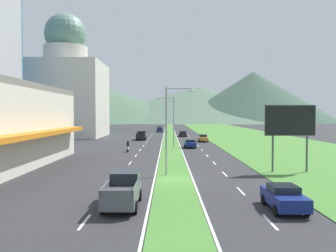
# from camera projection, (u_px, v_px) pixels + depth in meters

# --- Properties ---
(ground_plane) EXTENTS (600.00, 600.00, 0.00)m
(ground_plane) POSITION_uv_depth(u_px,v_px,m) (174.00, 180.00, 31.48)
(ground_plane) COLOR #2D2D30
(grass_median) EXTENTS (3.20, 240.00, 0.06)m
(grass_median) POSITION_uv_depth(u_px,v_px,m) (170.00, 137.00, 91.44)
(grass_median) COLOR #477F33
(grass_median) RESTS_ON ground_plane
(grass_verge_right) EXTENTS (24.00, 240.00, 0.06)m
(grass_verge_right) POSITION_uv_depth(u_px,v_px,m) (249.00, 137.00, 91.42)
(grass_verge_right) COLOR #477F33
(grass_verge_right) RESTS_ON ground_plane
(lane_dash_left_1) EXTENTS (0.16, 2.80, 0.01)m
(lane_dash_left_1) POSITION_uv_depth(u_px,v_px,m) (85.00, 222.00, 19.16)
(lane_dash_left_1) COLOR silver
(lane_dash_left_1) RESTS_ON ground_plane
(lane_dash_left_2) EXTENTS (0.16, 2.80, 0.01)m
(lane_dash_left_2) POSITION_uv_depth(u_px,v_px,m) (109.00, 191.00, 26.83)
(lane_dash_left_2) COLOR silver
(lane_dash_left_2) RESTS_ON ground_plane
(lane_dash_left_3) EXTENTS (0.16, 2.80, 0.01)m
(lane_dash_left_3) POSITION_uv_depth(u_px,v_px,m) (122.00, 174.00, 34.50)
(lane_dash_left_3) COLOR silver
(lane_dash_left_3) RESTS_ON ground_plane
(lane_dash_left_4) EXTENTS (0.16, 2.80, 0.01)m
(lane_dash_left_4) POSITION_uv_depth(u_px,v_px,m) (130.00, 163.00, 42.17)
(lane_dash_left_4) COLOR silver
(lane_dash_left_4) RESTS_ON ground_plane
(lane_dash_left_5) EXTENTS (0.16, 2.80, 0.01)m
(lane_dash_left_5) POSITION_uv_depth(u_px,v_px,m) (136.00, 156.00, 49.84)
(lane_dash_left_5) COLOR silver
(lane_dash_left_5) RESTS_ON ground_plane
(lane_dash_left_6) EXTENTS (0.16, 2.80, 0.01)m
(lane_dash_left_6) POSITION_uv_depth(u_px,v_px,m) (141.00, 150.00, 57.51)
(lane_dash_left_6) COLOR silver
(lane_dash_left_6) RESTS_ON ground_plane
(lane_dash_left_7) EXTENTS (0.16, 2.80, 0.01)m
(lane_dash_left_7) POSITION_uv_depth(u_px,v_px,m) (144.00, 146.00, 65.18)
(lane_dash_left_7) COLOR silver
(lane_dash_left_7) RESTS_ON ground_plane
(lane_dash_left_8) EXTENTS (0.16, 2.80, 0.01)m
(lane_dash_left_8) POSITION_uv_depth(u_px,v_px,m) (146.00, 143.00, 72.85)
(lane_dash_left_8) COLOR silver
(lane_dash_left_8) RESTS_ON ground_plane
(lane_dash_left_9) EXTENTS (0.16, 2.80, 0.01)m
(lane_dash_left_9) POSITION_uv_depth(u_px,v_px,m) (148.00, 140.00, 80.52)
(lane_dash_left_9) COLOR silver
(lane_dash_left_9) RESTS_ON ground_plane
(lane_dash_left_10) EXTENTS (0.16, 2.80, 0.01)m
(lane_dash_left_10) POSITION_uv_depth(u_px,v_px,m) (150.00, 138.00, 88.19)
(lane_dash_left_10) COLOR silver
(lane_dash_left_10) RESTS_ON ground_plane
(lane_dash_left_11) EXTENTS (0.16, 2.80, 0.01)m
(lane_dash_left_11) POSITION_uv_depth(u_px,v_px,m) (152.00, 136.00, 95.86)
(lane_dash_left_11) COLOR silver
(lane_dash_left_11) RESTS_ON ground_plane
(lane_dash_left_12) EXTENTS (0.16, 2.80, 0.01)m
(lane_dash_left_12) POSITION_uv_depth(u_px,v_px,m) (153.00, 134.00, 103.53)
(lane_dash_left_12) COLOR silver
(lane_dash_left_12) RESTS_ON ground_plane
(lane_dash_right_1) EXTENTS (0.16, 2.80, 0.01)m
(lane_dash_right_1) POSITION_uv_depth(u_px,v_px,m) (270.00, 222.00, 19.15)
(lane_dash_right_1) COLOR silver
(lane_dash_right_1) RESTS_ON ground_plane
(lane_dash_right_2) EXTENTS (0.16, 2.80, 0.01)m
(lane_dash_right_2) POSITION_uv_depth(u_px,v_px,m) (241.00, 191.00, 26.82)
(lane_dash_right_2) COLOR silver
(lane_dash_right_2) RESTS_ON ground_plane
(lane_dash_right_3) EXTENTS (0.16, 2.80, 0.01)m
(lane_dash_right_3) POSITION_uv_depth(u_px,v_px,m) (225.00, 174.00, 34.49)
(lane_dash_right_3) COLOR silver
(lane_dash_right_3) RESTS_ON ground_plane
(lane_dash_right_4) EXTENTS (0.16, 2.80, 0.01)m
(lane_dash_right_4) POSITION_uv_depth(u_px,v_px,m) (215.00, 163.00, 42.16)
(lane_dash_right_4) COLOR silver
(lane_dash_right_4) RESTS_ON ground_plane
(lane_dash_right_5) EXTENTS (0.16, 2.80, 0.01)m
(lane_dash_right_5) POSITION_uv_depth(u_px,v_px,m) (208.00, 156.00, 49.83)
(lane_dash_right_5) COLOR silver
(lane_dash_right_5) RESTS_ON ground_plane
(lane_dash_right_6) EXTENTS (0.16, 2.80, 0.01)m
(lane_dash_right_6) POSITION_uv_depth(u_px,v_px,m) (202.00, 150.00, 57.50)
(lane_dash_right_6) COLOR silver
(lane_dash_right_6) RESTS_ON ground_plane
(lane_dash_right_7) EXTENTS (0.16, 2.80, 0.01)m
(lane_dash_right_7) POSITION_uv_depth(u_px,v_px,m) (198.00, 146.00, 65.17)
(lane_dash_right_7) COLOR silver
(lane_dash_right_7) RESTS_ON ground_plane
(lane_dash_right_8) EXTENTS (0.16, 2.80, 0.01)m
(lane_dash_right_8) POSITION_uv_depth(u_px,v_px,m) (195.00, 143.00, 72.84)
(lane_dash_right_8) COLOR silver
(lane_dash_right_8) RESTS_ON ground_plane
(lane_dash_right_9) EXTENTS (0.16, 2.80, 0.01)m
(lane_dash_right_9) POSITION_uv_depth(u_px,v_px,m) (193.00, 140.00, 80.51)
(lane_dash_right_9) COLOR silver
(lane_dash_right_9) RESTS_ON ground_plane
(lane_dash_right_10) EXTENTS (0.16, 2.80, 0.01)m
(lane_dash_right_10) POSITION_uv_depth(u_px,v_px,m) (190.00, 138.00, 88.18)
(lane_dash_right_10) COLOR silver
(lane_dash_right_10) RESTS_ON ground_plane
(lane_dash_right_11) EXTENTS (0.16, 2.80, 0.01)m
(lane_dash_right_11) POSITION_uv_depth(u_px,v_px,m) (189.00, 136.00, 95.85)
(lane_dash_right_11) COLOR silver
(lane_dash_right_11) RESTS_ON ground_plane
(lane_dash_right_12) EXTENTS (0.16, 2.80, 0.01)m
(lane_dash_right_12) POSITION_uv_depth(u_px,v_px,m) (187.00, 134.00, 103.52)
(lane_dash_right_12) COLOR silver
(lane_dash_right_12) RESTS_ON ground_plane
(edge_line_median_left) EXTENTS (0.16, 240.00, 0.01)m
(edge_line_median_left) POSITION_uv_depth(u_px,v_px,m) (164.00, 137.00, 91.44)
(edge_line_median_left) COLOR silver
(edge_line_median_left) RESTS_ON ground_plane
(edge_line_median_right) EXTENTS (0.16, 240.00, 0.01)m
(edge_line_median_right) POSITION_uv_depth(u_px,v_px,m) (177.00, 137.00, 91.44)
(edge_line_median_right) COLOR silver
(edge_line_median_right) RESTS_ON ground_plane
(domed_building) EXTENTS (19.52, 19.52, 32.17)m
(domed_building) POSITION_uv_depth(u_px,v_px,m) (66.00, 89.00, 91.49)
(domed_building) COLOR beige
(domed_building) RESTS_ON ground_plane
(midrise_colored) EXTENTS (17.37, 17.37, 21.50)m
(midrise_colored) POSITION_uv_depth(u_px,v_px,m) (77.00, 99.00, 112.39)
(midrise_colored) COLOR teal
(midrise_colored) RESTS_ON ground_plane
(hill_far_left) EXTENTS (191.47, 191.47, 35.57)m
(hill_far_left) POSITION_uv_depth(u_px,v_px,m) (82.00, 100.00, 286.96)
(hill_far_left) COLOR #47664C
(hill_far_left) RESTS_ON ground_plane
(hill_far_center) EXTENTS (228.59, 228.59, 30.28)m
(hill_far_center) POSITION_uv_depth(u_px,v_px,m) (199.00, 104.00, 313.14)
(hill_far_center) COLOR #516B56
(hill_far_center) RESTS_ON ground_plane
(hill_far_right) EXTENTS (123.87, 123.87, 38.31)m
(hill_far_right) POSITION_uv_depth(u_px,v_px,m) (254.00, 97.00, 266.63)
(hill_far_right) COLOR #3D5647
(hill_far_right) RESTS_ON ground_plane
(street_lamp_near) EXTENTS (2.81, 0.28, 8.52)m
(street_lamp_near) POSITION_uv_depth(u_px,v_px,m) (170.00, 125.00, 33.45)
(street_lamp_near) COLOR #99999E
(street_lamp_near) RESTS_ON ground_plane
(street_lamp_mid) EXTENTS (3.17, 0.39, 9.00)m
(street_lamp_mid) POSITION_uv_depth(u_px,v_px,m) (172.00, 118.00, 62.76)
(street_lamp_mid) COLOR #99999E
(street_lamp_mid) RESTS_ON ground_plane
(street_lamp_far) EXTENTS (2.71, 0.28, 9.65)m
(street_lamp_far) POSITION_uv_depth(u_px,v_px,m) (168.00, 116.00, 92.10)
(street_lamp_far) COLOR #99999E
(street_lamp_far) RESTS_ON ground_plane
(billboard_roadside) EXTENTS (5.15, 0.28, 6.86)m
(billboard_roadside) POSITION_uv_depth(u_px,v_px,m) (291.00, 123.00, 35.24)
(billboard_roadside) COLOR #4C4C51
(billboard_roadside) RESTS_ON ground_plane
(car_0) EXTENTS (2.03, 4.36, 1.48)m
(car_0) POSITION_uv_depth(u_px,v_px,m) (190.00, 143.00, 61.61)
(car_0) COLOR navy
(car_0) RESTS_ON ground_plane
(car_1) EXTENTS (2.04, 4.47, 1.49)m
(car_1) POSITION_uv_depth(u_px,v_px,m) (183.00, 134.00, 92.21)
(car_1) COLOR black
(car_1) RESTS_ON ground_plane
(car_2) EXTENTS (1.89, 4.28, 1.54)m
(car_2) POSITION_uv_depth(u_px,v_px,m) (160.00, 128.00, 125.52)
(car_2) COLOR black
(car_2) RESTS_ON ground_plane
(car_3) EXTENTS (1.90, 4.68, 1.57)m
(car_3) POSITION_uv_depth(u_px,v_px,m) (203.00, 138.00, 75.15)
(car_3) COLOR #C6842D
(car_3) RESTS_ON ground_plane
(car_4) EXTENTS (2.03, 4.21, 1.52)m
(car_4) POSITION_uv_depth(u_px,v_px,m) (284.00, 197.00, 21.58)
(car_4) COLOR navy
(car_4) RESTS_ON ground_plane
(car_5) EXTENTS (1.86, 4.19, 1.51)m
(car_5) POSITION_uv_depth(u_px,v_px,m) (160.00, 130.00, 114.42)
(car_5) COLOR navy
(car_5) RESTS_ON ground_plane
(pickup_truck_0) EXTENTS (2.18, 5.40, 2.00)m
(pickup_truck_0) POSITION_uv_depth(u_px,v_px,m) (142.00, 136.00, 80.62)
(pickup_truck_0) COLOR black
(pickup_truck_0) RESTS_ON ground_plane
(pickup_truck_1) EXTENTS (2.18, 5.40, 2.00)m
(pickup_truck_1) POSITION_uv_depth(u_px,v_px,m) (123.00, 190.00, 22.62)
(pickup_truck_1) COLOR #515459
(pickup_truck_1) RESTS_ON ground_plane
(motorcycle_rider) EXTENTS (0.36, 2.00, 1.80)m
(motorcycle_rider) POSITION_uv_depth(u_px,v_px,m) (128.00, 147.00, 54.75)
(motorcycle_rider) COLOR black
(motorcycle_rider) RESTS_ON ground_plane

